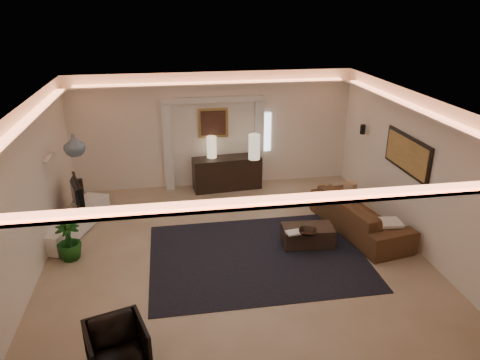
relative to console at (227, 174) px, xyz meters
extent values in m
plane|color=tan|center=(-0.29, -3.16, -0.40)|extent=(7.00, 7.00, 0.00)
plane|color=white|center=(-0.29, -3.16, 2.50)|extent=(7.00, 7.00, 0.00)
plane|color=#F4E5D0|center=(-0.29, 0.34, 1.05)|extent=(7.00, 0.00, 7.00)
plane|color=#F4E5D0|center=(-0.29, -6.66, 1.05)|extent=(7.00, 0.00, 7.00)
plane|color=#F4E5D0|center=(-3.79, -3.16, 1.05)|extent=(0.00, 7.00, 7.00)
plane|color=#F4E5D0|center=(3.21, -3.16, 1.05)|extent=(0.00, 7.00, 7.00)
cube|color=silver|center=(-0.29, -3.16, 2.22)|extent=(7.00, 7.00, 0.04)
cube|color=white|center=(1.06, 0.32, 0.95)|extent=(0.25, 0.03, 1.00)
cube|color=black|center=(0.11, -3.36, -0.39)|extent=(4.00, 3.00, 0.01)
cube|color=silver|center=(-1.44, 0.24, 0.70)|extent=(0.22, 0.20, 2.20)
cube|color=silver|center=(0.86, 0.24, 0.70)|extent=(0.22, 0.20, 2.20)
cube|color=silver|center=(-0.29, 0.24, 1.85)|extent=(2.52, 0.20, 0.12)
cube|color=tan|center=(-0.29, 0.31, 1.25)|extent=(0.74, 0.04, 0.74)
cube|color=#4C2D1E|center=(-0.29, 0.29, 1.25)|extent=(0.62, 0.02, 0.62)
cube|color=black|center=(3.18, -2.86, 1.30)|extent=(0.04, 1.64, 0.74)
cube|color=tan|center=(3.16, -2.86, 1.30)|extent=(0.02, 1.50, 0.62)
cylinder|color=black|center=(3.09, -0.96, 1.28)|extent=(0.12, 0.12, 0.22)
cube|color=silver|center=(-3.73, -1.76, 1.25)|extent=(0.10, 0.55, 0.04)
cube|color=black|center=(0.00, 0.00, 0.00)|extent=(1.75, 0.68, 0.85)
cylinder|color=#FBE3B2|center=(-0.36, 0.09, 0.69)|extent=(0.28, 0.28, 0.54)
cylinder|color=beige|center=(0.66, -0.20, 0.69)|extent=(0.34, 0.34, 0.63)
cube|color=white|center=(-3.44, -1.78, -0.17)|extent=(1.24, 2.16, 0.40)
imported|color=black|center=(-3.44, -1.54, 0.36)|extent=(1.08, 0.47, 0.63)
cylinder|color=black|center=(-3.44, -0.72, 0.24)|extent=(0.14, 0.14, 0.33)
imported|color=slate|center=(-3.22, -1.79, 1.48)|extent=(0.49, 0.49, 0.43)
imported|color=#134210|center=(-3.34, -2.86, -0.01)|extent=(0.50, 0.50, 0.79)
imported|color=brown|center=(2.41, -2.70, -0.04)|extent=(2.63, 1.42, 0.73)
cube|color=white|center=(2.63, -3.45, 0.15)|extent=(0.52, 0.44, 0.05)
cube|color=tan|center=(2.54, -1.79, 0.15)|extent=(0.17, 0.39, 0.37)
cube|color=black|center=(1.17, -3.08, -0.20)|extent=(1.02, 0.61, 0.37)
imported|color=black|center=(1.08, -3.35, 0.05)|extent=(0.45, 0.45, 0.08)
cube|color=silver|center=(0.82, -3.28, 0.02)|extent=(0.31, 0.24, 0.03)
imported|color=black|center=(-2.23, -5.79, -0.06)|extent=(0.92, 0.93, 0.68)
camera|label=1|loc=(-1.41, -10.54, 4.12)|focal=33.67mm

